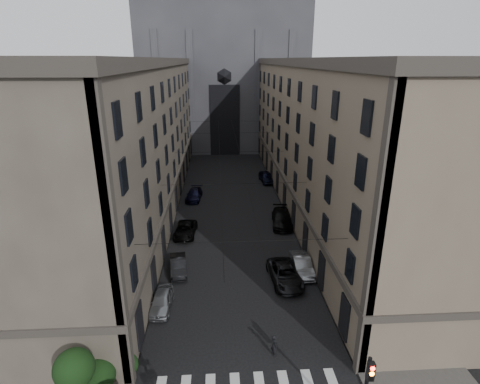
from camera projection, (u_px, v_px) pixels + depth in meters
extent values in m
cube|color=#383533|center=(153.00, 205.00, 50.71)|extent=(7.00, 80.00, 0.15)
cube|color=#383533|center=(306.00, 201.00, 51.89)|extent=(7.00, 80.00, 0.15)
cube|color=#464035|center=(123.00, 140.00, 47.54)|extent=(13.00, 60.00, 18.00)
cube|color=#38332D|center=(115.00, 62.00, 44.39)|extent=(13.60, 60.60, 0.90)
cube|color=#38332D|center=(127.00, 176.00, 49.15)|extent=(13.40, 60.30, 0.50)
cube|color=brown|center=(332.00, 137.00, 49.07)|extent=(13.00, 60.00, 18.00)
cube|color=#38332D|center=(338.00, 62.00, 45.91)|extent=(13.60, 60.60, 0.90)
cube|color=#38332D|center=(329.00, 173.00, 50.68)|extent=(13.40, 60.30, 0.50)
cube|color=#2D2D33|center=(223.00, 77.00, 82.96)|extent=(34.00, 22.00, 30.00)
cube|color=black|center=(225.00, 121.00, 75.26)|extent=(6.00, 0.30, 14.00)
cube|color=black|center=(371.00, 371.00, 17.92)|extent=(0.34, 0.30, 1.00)
cylinder|color=#FF0C07|center=(373.00, 369.00, 17.66)|extent=(0.22, 0.05, 0.22)
cylinder|color=orange|center=(372.00, 374.00, 17.77)|extent=(0.22, 0.05, 0.22)
cylinder|color=black|center=(371.00, 379.00, 17.87)|extent=(0.22, 0.05, 0.22)
sphere|color=black|center=(99.00, 375.00, 22.04)|extent=(2.00, 2.00, 2.00)
sphere|color=black|center=(127.00, 365.00, 23.16)|extent=(1.40, 1.40, 1.40)
sphere|color=black|center=(74.00, 369.00, 20.18)|extent=(2.20, 2.20, 2.20)
cylinder|color=black|center=(243.00, 241.00, 24.36)|extent=(14.00, 0.03, 0.03)
cylinder|color=black|center=(234.00, 184.00, 35.64)|extent=(14.00, 0.03, 0.03)
cylinder|color=black|center=(230.00, 152.00, 47.87)|extent=(14.00, 0.03, 0.03)
cylinder|color=black|center=(227.00, 133.00, 60.09)|extent=(14.00, 0.03, 0.03)
cylinder|color=black|center=(225.00, 121.00, 71.38)|extent=(14.00, 0.03, 0.03)
cylinder|color=black|center=(220.00, 153.00, 48.87)|extent=(0.03, 60.00, 0.03)
cylinder|color=black|center=(239.00, 153.00, 49.01)|extent=(0.03, 60.00, 0.03)
imported|color=gray|center=(162.00, 301.00, 29.56)|extent=(1.77, 4.08, 1.37)
imported|color=black|center=(178.00, 266.00, 34.59)|extent=(1.95, 4.28, 1.36)
imported|color=black|center=(185.00, 230.00, 41.82)|extent=(2.60, 5.03, 1.36)
imported|color=black|center=(194.00, 195.00, 52.65)|extent=(2.44, 5.00, 1.40)
imported|color=gray|center=(302.00, 265.00, 34.60)|extent=(1.66, 4.56, 1.50)
imported|color=black|center=(285.00, 274.00, 33.05)|extent=(2.94, 5.60, 1.50)
imported|color=black|center=(282.00, 218.00, 44.50)|extent=(2.89, 5.88, 1.65)
imported|color=black|center=(267.00, 177.00, 60.07)|extent=(2.44, 5.03, 1.65)
imported|color=black|center=(274.00, 345.00, 24.84)|extent=(0.53, 0.66, 1.57)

